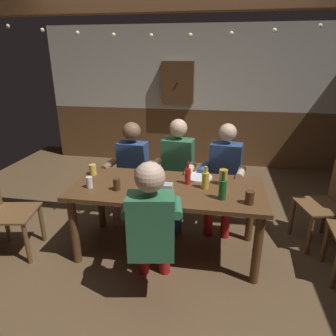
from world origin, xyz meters
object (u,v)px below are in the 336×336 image
object	(u,v)px
dining_table	(168,196)
chair_empty_near_right	(3,211)
pint_glass_3	(117,184)
pint_glass_5	(147,172)
bottle_0	(188,176)
bottle_2	(205,180)
pint_glass_4	(93,170)
pint_glass_1	(250,198)
bottle_1	(223,189)
pint_glass_0	(89,182)
person_3	(152,225)
chair_empty_far_end	(329,203)
person_1	(176,168)
person_2	(224,173)
person_0	(131,167)
plate_0	(199,177)
wall_dart_cabinet	(178,82)
condiment_caddy	(165,186)
pint_glass_2	(223,177)

from	to	relation	value
dining_table	chair_empty_near_right	world-z (taller)	chair_empty_near_right
pint_glass_3	pint_glass_5	world-z (taller)	pint_glass_5
bottle_0	bottle_2	size ratio (longest dim) A/B	1.03
pint_glass_4	pint_glass_1	bearing A→B (deg)	-14.38
bottle_1	pint_glass_0	xyz separation A→B (m)	(-1.25, 0.03, -0.04)
pint_glass_5	person_3	bearing A→B (deg)	-74.36
chair_empty_far_end	bottle_2	distance (m)	1.38
person_1	person_2	size ratio (longest dim) A/B	1.03
person_0	pint_glass_3	distance (m)	0.81
plate_0	chair_empty_far_end	bearing A→B (deg)	6.03
pint_glass_0	pint_glass_1	bearing A→B (deg)	-3.05
person_2	pint_glass_0	bearing A→B (deg)	41.72
plate_0	pint_glass_1	world-z (taller)	pint_glass_1
pint_glass_5	wall_dart_cabinet	xyz separation A→B (m)	(-0.06, 2.54, 0.69)
person_1	person_3	world-z (taller)	person_1
chair_empty_near_right	plate_0	distance (m)	1.98
pint_glass_3	condiment_caddy	bearing A→B (deg)	13.71
plate_0	pint_glass_1	distance (m)	0.70
chair_empty_far_end	pint_glass_5	size ratio (longest dim) A/B	6.28
dining_table	chair_empty_near_right	size ratio (longest dim) A/B	2.11
person_3	pint_glass_1	xyz separation A→B (m)	(0.76, 0.40, 0.11)
person_0	pint_glass_5	world-z (taller)	person_0
wall_dart_cabinet	pint_glass_2	bearing A→B (deg)	-72.17
pint_glass_4	wall_dart_cabinet	world-z (taller)	wall_dart_cabinet
person_1	pint_glass_1	size ratio (longest dim) A/B	10.68
dining_table	chair_empty_far_end	size ratio (longest dim) A/B	2.11
person_2	pint_glass_0	xyz separation A→B (m)	(-1.27, -0.79, 0.12)
bottle_0	pint_glass_4	size ratio (longest dim) A/B	2.06
bottle_0	pint_glass_2	size ratio (longest dim) A/B	1.49
dining_table	bottle_0	bearing A→B (deg)	27.99
wall_dart_cabinet	pint_glass_5	bearing A→B (deg)	-88.67
person_2	bottle_1	world-z (taller)	person_2
plate_0	pint_glass_5	distance (m)	0.53
pint_glass_5	person_1	bearing A→B (deg)	63.77
chair_empty_far_end	bottle_0	size ratio (longest dim) A/B	3.84
condiment_caddy	pint_glass_1	xyz separation A→B (m)	(0.76, -0.18, 0.03)
dining_table	plate_0	xyz separation A→B (m)	(0.28, 0.28, 0.11)
pint_glass_1	pint_glass_4	bearing A→B (deg)	165.62
person_3	pint_glass_4	bearing A→B (deg)	125.64
pint_glass_2	person_0	bearing A→B (deg)	155.82
person_3	chair_empty_near_right	world-z (taller)	person_3
plate_0	pint_glass_0	xyz separation A→B (m)	(-1.01, -0.43, 0.05)
chair_empty_near_right	person_3	bearing A→B (deg)	67.44
pint_glass_0	pint_glass_3	world-z (taller)	pint_glass_3
dining_table	person_1	xyz separation A→B (m)	(-0.01, 0.63, 0.05)
dining_table	pint_glass_0	distance (m)	0.76
person_2	person_3	distance (m)	1.39
chair_empty_far_end	condiment_caddy	xyz separation A→B (m)	(-1.65, -0.48, 0.28)
pint_glass_0	wall_dart_cabinet	bearing A→B (deg)	81.42
pint_glass_0	wall_dart_cabinet	distance (m)	2.98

